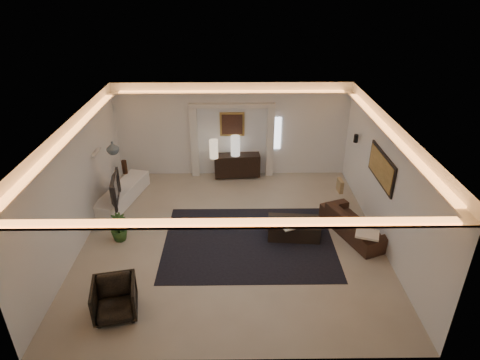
{
  "coord_description": "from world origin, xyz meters",
  "views": [
    {
      "loc": [
        0.09,
        -8.19,
        5.78
      ],
      "look_at": [
        0.2,
        0.6,
        1.25
      ],
      "focal_mm": 30.66,
      "sensor_mm": 36.0,
      "label": 1
    }
  ],
  "objects_px": {
    "console": "(237,165)",
    "sofa": "(355,224)",
    "coffee_table": "(293,229)",
    "armchair": "(115,299)"
  },
  "relations": [
    {
      "from": "coffee_table",
      "to": "sofa",
      "type": "bearing_deg",
      "value": 8.13
    },
    {
      "from": "console",
      "to": "sofa",
      "type": "bearing_deg",
      "value": -52.05
    },
    {
      "from": "console",
      "to": "sofa",
      "type": "height_order",
      "value": "console"
    },
    {
      "from": "coffee_table",
      "to": "console",
      "type": "bearing_deg",
      "value": 117.59
    },
    {
      "from": "console",
      "to": "sofa",
      "type": "xyz_separation_m",
      "value": [
        2.84,
        -3.12,
        -0.11
      ]
    },
    {
      "from": "coffee_table",
      "to": "armchair",
      "type": "bearing_deg",
      "value": -140.69
    },
    {
      "from": "sofa",
      "to": "console",
      "type": "bearing_deg",
      "value": 20.55
    },
    {
      "from": "console",
      "to": "coffee_table",
      "type": "bearing_deg",
      "value": -71.6
    },
    {
      "from": "coffee_table",
      "to": "armchair",
      "type": "relative_size",
      "value": 1.54
    },
    {
      "from": "console",
      "to": "coffee_table",
      "type": "height_order",
      "value": "console"
    }
  ]
}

